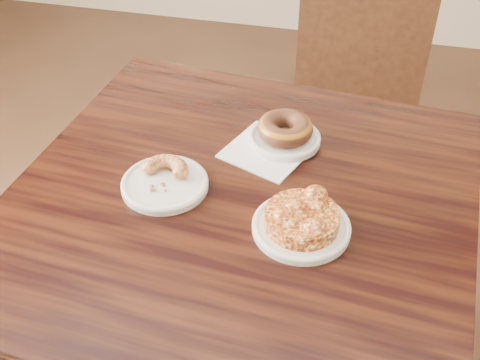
% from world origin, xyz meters
% --- Properties ---
extents(cafe_table, '(0.92, 0.92, 0.75)m').
position_xyz_m(cafe_table, '(-0.28, 0.25, 0.38)').
color(cafe_table, black).
rests_on(cafe_table, floor).
extents(chair_far, '(0.42, 0.42, 0.90)m').
position_xyz_m(chair_far, '(-0.11, 1.24, 0.45)').
color(chair_far, black).
rests_on(chair_far, floor).
extents(napkin, '(0.20, 0.20, 0.00)m').
position_xyz_m(napkin, '(-0.26, 0.40, 0.75)').
color(napkin, white).
rests_on(napkin, cafe_table).
extents(plate_donut, '(0.15, 0.15, 0.01)m').
position_xyz_m(plate_donut, '(-0.23, 0.44, 0.76)').
color(plate_donut, silver).
rests_on(plate_donut, napkin).
extents(plate_cruller, '(0.17, 0.17, 0.01)m').
position_xyz_m(plate_cruller, '(-0.42, 0.25, 0.76)').
color(plate_cruller, silver).
rests_on(plate_cruller, cafe_table).
extents(plate_fritter, '(0.17, 0.17, 0.01)m').
position_xyz_m(plate_fritter, '(-0.15, 0.19, 0.76)').
color(plate_fritter, white).
rests_on(plate_fritter, cafe_table).
extents(glazed_donut, '(0.11, 0.11, 0.04)m').
position_xyz_m(glazed_donut, '(-0.23, 0.44, 0.79)').
color(glazed_donut, '#9B5F16').
rests_on(glazed_donut, plate_donut).
extents(apple_fritter, '(0.17, 0.17, 0.04)m').
position_xyz_m(apple_fritter, '(-0.15, 0.19, 0.78)').
color(apple_fritter, '#441207').
rests_on(apple_fritter, plate_fritter).
extents(cruller_fragment, '(0.10, 0.10, 0.03)m').
position_xyz_m(cruller_fragment, '(-0.42, 0.25, 0.78)').
color(cruller_fragment, '#5A2C12').
rests_on(cruller_fragment, plate_cruller).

